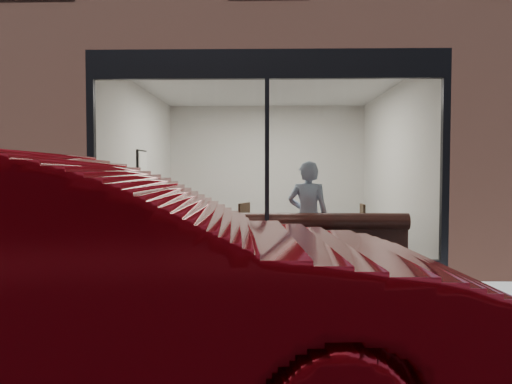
{
  "coord_description": "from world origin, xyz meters",
  "views": [
    {
      "loc": [
        -0.0,
        -4.87,
        1.55
      ],
      "look_at": [
        -0.16,
        2.4,
        1.23
      ],
      "focal_mm": 35.0,
      "sensor_mm": 36.0,
      "label": 1
    }
  ],
  "objects_px": {
    "cafe_table_left": "(164,218)",
    "cafe_chair_right": "(351,244)",
    "cafe_table_right": "(346,218)",
    "cafe_chair_left": "(235,241)",
    "parked_car": "(76,292)",
    "person": "(308,217)",
    "banquette": "(267,259)"
  },
  "relations": [
    {
      "from": "cafe_table_left",
      "to": "cafe_chair_right",
      "type": "bearing_deg",
      "value": 7.85
    },
    {
      "from": "cafe_table_right",
      "to": "cafe_chair_left",
      "type": "xyz_separation_m",
      "value": [
        -1.92,
        0.74,
        -0.5
      ]
    },
    {
      "from": "cafe_table_left",
      "to": "parked_car",
      "type": "distance_m",
      "value": 5.47
    },
    {
      "from": "cafe_chair_left",
      "to": "parked_car",
      "type": "bearing_deg",
      "value": 106.15
    },
    {
      "from": "person",
      "to": "cafe_table_left",
      "type": "xyz_separation_m",
      "value": [
        -2.36,
        0.85,
        -0.1
      ]
    },
    {
      "from": "banquette",
      "to": "cafe_table_right",
      "type": "bearing_deg",
      "value": 38.11
    },
    {
      "from": "cafe_table_right",
      "to": "cafe_table_left",
      "type": "bearing_deg",
      "value": -179.74
    },
    {
      "from": "banquette",
      "to": "parked_car",
      "type": "relative_size",
      "value": 0.8
    },
    {
      "from": "cafe_chair_left",
      "to": "cafe_chair_right",
      "type": "relative_size",
      "value": 1.2
    },
    {
      "from": "banquette",
      "to": "cafe_table_left",
      "type": "distance_m",
      "value": 2.09
    },
    {
      "from": "person",
      "to": "cafe_table_right",
      "type": "relative_size",
      "value": 2.68
    },
    {
      "from": "cafe_table_left",
      "to": "cafe_table_right",
      "type": "height_order",
      "value": "cafe_table_left"
    },
    {
      "from": "person",
      "to": "cafe_chair_right",
      "type": "height_order",
      "value": "person"
    },
    {
      "from": "person",
      "to": "cafe_chair_left",
      "type": "xyz_separation_m",
      "value": [
        -1.21,
        1.6,
        -0.6
      ]
    },
    {
      "from": "person",
      "to": "cafe_chair_left",
      "type": "height_order",
      "value": "person"
    },
    {
      "from": "cafe_chair_right",
      "to": "cafe_table_left",
      "type": "bearing_deg",
      "value": 8.9
    },
    {
      "from": "parked_car",
      "to": "banquette",
      "type": "bearing_deg",
      "value": -18.54
    },
    {
      "from": "cafe_table_right",
      "to": "cafe_chair_left",
      "type": "height_order",
      "value": "cafe_table_right"
    },
    {
      "from": "cafe_table_left",
      "to": "cafe_chair_right",
      "type": "xyz_separation_m",
      "value": [
        3.24,
        0.45,
        -0.5
      ]
    },
    {
      "from": "banquette",
      "to": "cafe_table_right",
      "type": "distance_m",
      "value": 1.76
    },
    {
      "from": "cafe_chair_left",
      "to": "cafe_table_right",
      "type": "bearing_deg",
      "value": -179.78
    },
    {
      "from": "cafe_table_left",
      "to": "person",
      "type": "bearing_deg",
      "value": -19.79
    },
    {
      "from": "banquette",
      "to": "cafe_chair_left",
      "type": "xyz_separation_m",
      "value": [
        -0.59,
        1.78,
        0.01
      ]
    },
    {
      "from": "person",
      "to": "cafe_table_left",
      "type": "height_order",
      "value": "person"
    },
    {
      "from": "cafe_table_right",
      "to": "cafe_chair_right",
      "type": "bearing_deg",
      "value": 68.8
    },
    {
      "from": "cafe_chair_right",
      "to": "parked_car",
      "type": "bearing_deg",
      "value": 66.92
    },
    {
      "from": "person",
      "to": "cafe_chair_left",
      "type": "relative_size",
      "value": 3.76
    },
    {
      "from": "cafe_table_left",
      "to": "cafe_chair_left",
      "type": "xyz_separation_m",
      "value": [
        1.15,
        0.75,
        -0.5
      ]
    },
    {
      "from": "cafe_chair_left",
      "to": "cafe_chair_right",
      "type": "distance_m",
      "value": 2.11
    },
    {
      "from": "person",
      "to": "parked_car",
      "type": "height_order",
      "value": "person"
    },
    {
      "from": "banquette",
      "to": "cafe_table_right",
      "type": "xyz_separation_m",
      "value": [
        1.33,
        1.04,
        0.52
      ]
    },
    {
      "from": "cafe_table_left",
      "to": "parked_car",
      "type": "bearing_deg",
      "value": -83.67
    }
  ]
}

